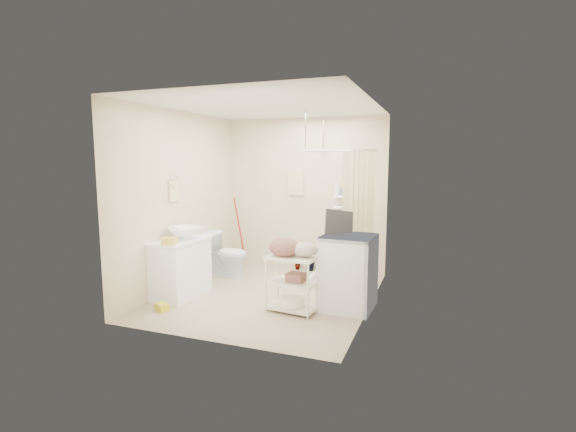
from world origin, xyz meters
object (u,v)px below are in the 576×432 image
Objects in this scene: vanity at (181,268)px; laundry_rack at (292,278)px; washing_machine at (348,272)px; toilet at (227,254)px.

laundry_rack is at bearing -1.59° from vanity.
toilet is at bearing 162.28° from washing_machine.
vanity is at bearing -175.70° from laundry_rack.
laundry_rack reaches higher than toilet.
laundry_rack is (1.55, -1.17, 0.06)m from toilet.
washing_machine is at bearing -109.30° from toilet.
washing_machine reaches higher than laundry_rack.
vanity is 1.67m from laundry_rack.
washing_machine is 0.73m from laundry_rack.
washing_machine is (2.18, -0.82, 0.11)m from toilet.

